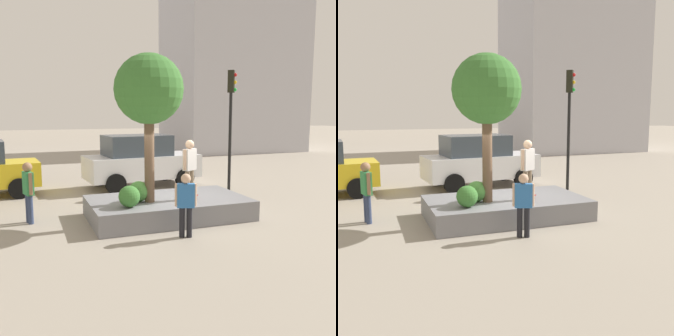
% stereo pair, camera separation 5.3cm
% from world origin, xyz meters
% --- Properties ---
extents(ground_plane, '(120.00, 120.00, 0.00)m').
position_xyz_m(ground_plane, '(0.00, 0.00, 0.00)').
color(ground_plane, '#9E9384').
extents(planter_ledge, '(4.62, 2.63, 0.59)m').
position_xyz_m(planter_ledge, '(-0.05, 0.02, 0.29)').
color(planter_ledge, gray).
rests_on(planter_ledge, ground).
extents(plaza_tree, '(1.92, 1.92, 4.11)m').
position_xyz_m(plaza_tree, '(-0.71, -0.24, 3.68)').
color(plaza_tree, brown).
rests_on(plaza_tree, planter_ledge).
extents(boxwood_shrub, '(0.59, 0.59, 0.59)m').
position_xyz_m(boxwood_shrub, '(-0.99, -0.12, 0.88)').
color(boxwood_shrub, '#4C8C3D').
rests_on(boxwood_shrub, planter_ledge).
extents(hedge_clump, '(0.58, 0.58, 0.58)m').
position_xyz_m(hedge_clump, '(-1.40, -0.64, 0.88)').
color(hedge_clump, '#3D7A33').
rests_on(hedge_clump, planter_ledge).
extents(skateboard, '(0.75, 0.68, 0.07)m').
position_xyz_m(skateboard, '(0.48, -0.34, 0.64)').
color(skateboard, '#A51E1E').
rests_on(skateboard, planter_ledge).
extents(skateboarder, '(0.50, 0.39, 1.66)m').
position_xyz_m(skateboarder, '(0.48, -0.34, 1.62)').
color(skateboarder, '#847056').
rests_on(skateboarder, skateboard).
extents(police_car, '(4.83, 2.55, 2.17)m').
position_xyz_m(police_car, '(0.56, 4.90, 1.10)').
color(police_car, white).
rests_on(police_car, ground).
extents(traffic_light_corner, '(0.37, 0.37, 4.70)m').
position_xyz_m(traffic_light_corner, '(3.70, 3.03, 3.20)').
color(traffic_light_corner, black).
rests_on(traffic_light_corner, ground).
extents(pedestrian_crossing, '(0.31, 0.57, 1.73)m').
position_xyz_m(pedestrian_crossing, '(-3.91, 0.82, 1.00)').
color(pedestrian_crossing, navy).
rests_on(pedestrian_crossing, ground).
extents(bystander_watching, '(0.52, 0.32, 1.61)m').
position_xyz_m(bystander_watching, '(-0.28, -1.86, 0.93)').
color(bystander_watching, black).
rests_on(bystander_watching, ground).
extents(brick_midrise, '(9.87, 7.27, 14.33)m').
position_xyz_m(brick_midrise, '(12.00, 17.60, 7.16)').
color(brick_midrise, '#B2B2BC').
rests_on(brick_midrise, ground).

